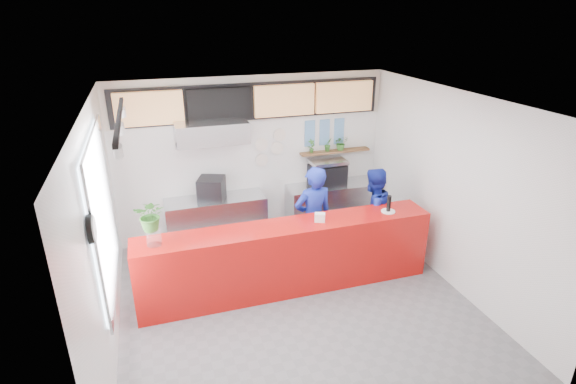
{
  "coord_description": "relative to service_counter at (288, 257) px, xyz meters",
  "views": [
    {
      "loc": [
        -1.8,
        -5.27,
        4.07
      ],
      "look_at": [
        0.1,
        0.7,
        1.5
      ],
      "focal_mm": 28.0,
      "sensor_mm": 36.0,
      "label": 1
    }
  ],
  "objects": [
    {
      "name": "photo_frame_f",
      "position": [
        1.7,
        2.08,
        1.2
      ],
      "size": [
        0.2,
        0.02,
        0.25
      ],
      "primitive_type": "cube",
      "color": "#598CBF",
      "rests_on": "wall_back"
    },
    {
      "name": "wall_left",
      "position": [
        -2.5,
        -0.4,
        0.95
      ],
      "size": [
        0.0,
        5.0,
        5.0
      ],
      "primitive_type": "plane",
      "rotation": [
        1.57,
        0.0,
        1.57
      ],
      "color": "white",
      "rests_on": "ground"
    },
    {
      "name": "espresso_machine",
      "position": [
        1.37,
        1.8,
        0.56
      ],
      "size": [
        0.7,
        0.54,
        0.41
      ],
      "primitive_type": "cube",
      "rotation": [
        0.0,
        0.0,
        0.14
      ],
      "color": "black",
      "rests_on": "right_bench"
    },
    {
      "name": "soffit",
      "position": [
        0.0,
        2.06,
        2.0
      ],
      "size": [
        4.8,
        0.04,
        0.65
      ],
      "primitive_type": "cube",
      "color": "black",
      "rests_on": "wall_back"
    },
    {
      "name": "menu_board_mid_left",
      "position": [
        -0.59,
        1.98,
        2.0
      ],
      "size": [
        1.1,
        0.1,
        0.55
      ],
      "primitive_type": "cube",
      "color": "black",
      "rests_on": "wall_back"
    },
    {
      "name": "espresso_tray",
      "position": [
        1.37,
        1.8,
        0.83
      ],
      "size": [
        0.69,
        0.49,
        0.06
      ],
      "primitive_type": "cube",
      "rotation": [
        0.0,
        0.0,
        0.02
      ],
      "color": "silver",
      "rests_on": "espresso_machine"
    },
    {
      "name": "herb_c",
      "position": [
        1.72,
        2.0,
        1.11
      ],
      "size": [
        0.27,
        0.24,
        0.29
      ],
      "primitive_type": "imported",
      "rotation": [
        0.0,
        0.0,
        -0.05
      ],
      "color": "#346E26",
      "rests_on": "herb_shelf"
    },
    {
      "name": "staff_center",
      "position": [
        0.58,
        0.46,
        0.35
      ],
      "size": [
        0.69,
        0.49,
        1.8
      ],
      "primitive_type": "imported",
      "rotation": [
        0.0,
        0.0,
        3.23
      ],
      "color": "#162597",
      "rests_on": "ground"
    },
    {
      "name": "panini_oven",
      "position": [
        -0.85,
        1.8,
        0.55
      ],
      "size": [
        0.57,
        0.57,
        0.4
      ],
      "primitive_type": "cube",
      "rotation": [
        0.0,
        0.0,
        -0.37
      ],
      "color": "black",
      "rests_on": "prep_bench"
    },
    {
      "name": "window_pane",
      "position": [
        -2.47,
        -0.1,
        1.15
      ],
      "size": [
        0.04,
        2.2,
        1.9
      ],
      "primitive_type": "cube",
      "color": "silver",
      "rests_on": "wall_left"
    },
    {
      "name": "ceiling",
      "position": [
        0.0,
        -0.4,
        2.45
      ],
      "size": [
        5.0,
        5.0,
        0.0
      ],
      "primitive_type": "plane",
      "rotation": [
        3.14,
        0.0,
        0.0
      ],
      "color": "silver"
    },
    {
      "name": "right_bench",
      "position": [
        1.5,
        1.8,
        -0.1
      ],
      "size": [
        1.8,
        0.6,
        0.9
      ],
      "primitive_type": "cube",
      "color": "#B2B5BA",
      "rests_on": "ground"
    },
    {
      "name": "prep_bench",
      "position": [
        -0.8,
        1.8,
        -0.1
      ],
      "size": [
        1.8,
        0.6,
        0.9
      ],
      "primitive_type": "cube",
      "color": "#B2B5BA",
      "rests_on": "ground"
    },
    {
      "name": "dec_plate_a",
      "position": [
        0.15,
        2.07,
        1.2
      ],
      "size": [
        0.24,
        0.03,
        0.24
      ],
      "primitive_type": "cylinder",
      "rotation": [
        1.57,
        0.0,
        0.0
      ],
      "color": "silver",
      "rests_on": "wall_back"
    },
    {
      "name": "menu_board_far_right",
      "position": [
        1.73,
        1.98,
        2.0
      ],
      "size": [
        1.1,
        0.1,
        0.55
      ],
      "primitive_type": "cube",
      "color": "tan",
      "rests_on": "wall_back"
    },
    {
      "name": "dec_plate_c",
      "position": [
        0.15,
        2.07,
        0.9
      ],
      "size": [
        0.24,
        0.03,
        0.24
      ],
      "primitive_type": "cylinder",
      "rotation": [
        1.57,
        0.0,
        0.0
      ],
      "color": "silver",
      "rests_on": "wall_back"
    },
    {
      "name": "glass_vase",
      "position": [
        -1.9,
        -0.01,
        0.67
      ],
      "size": [
        0.24,
        0.24,
        0.24
      ],
      "primitive_type": "cylinder",
      "rotation": [
        0.0,
        0.0,
        -0.22
      ],
      "color": "white",
      "rests_on": "service_counter"
    },
    {
      "name": "herb_shelf",
      "position": [
        1.6,
        2.0,
        0.95
      ],
      "size": [
        1.4,
        0.18,
        0.04
      ],
      "primitive_type": "cube",
      "color": "brown",
      "rests_on": "wall_back"
    },
    {
      "name": "photo_frame_c",
      "position": [
        1.7,
        2.08,
        1.45
      ],
      "size": [
        0.2,
        0.02,
        0.25
      ],
      "primitive_type": "cube",
      "color": "#598CBF",
      "rests_on": "wall_back"
    },
    {
      "name": "photo_frame_a",
      "position": [
        1.1,
        2.08,
        1.45
      ],
      "size": [
        0.2,
        0.02,
        0.25
      ],
      "primitive_type": "cube",
      "color": "#598CBF",
      "rests_on": "wall_back"
    },
    {
      "name": "dec_plate_b",
      "position": [
        0.45,
        2.07,
        1.1
      ],
      "size": [
        0.24,
        0.03,
        0.24
      ],
      "primitive_type": "cylinder",
      "rotation": [
        1.57,
        0.0,
        0.0
      ],
      "color": "silver",
      "rests_on": "wall_back"
    },
    {
      "name": "wall_clock_rim",
      "position": [
        -2.46,
        -1.3,
        1.5
      ],
      "size": [
        0.05,
        0.3,
        0.3
      ],
      "primitive_type": "cylinder",
      "rotation": [
        0.0,
        1.57,
        0.0
      ],
      "color": "black",
      "rests_on": "wall_left"
    },
    {
      "name": "pepper_mill",
      "position": [
        1.65,
        -0.03,
        0.69
      ],
      "size": [
        0.08,
        0.08,
        0.26
      ],
      "primitive_type": "cylinder",
      "rotation": [
        0.0,
        0.0,
        -0.3
      ],
      "color": "black",
      "rests_on": "white_plate"
    },
    {
      "name": "wall_right",
      "position": [
        2.5,
        -0.4,
        0.95
      ],
      "size": [
        0.0,
        5.0,
        5.0
      ],
      "primitive_type": "plane",
      "rotation": [
        1.57,
        0.0,
        -1.57
      ],
      "color": "white",
      "rests_on": "ground"
    },
    {
      "name": "wall_clock_face",
      "position": [
        -2.43,
        -1.3,
        1.5
      ],
      "size": [
        0.02,
        0.26,
        0.26
      ],
      "primitive_type": "cylinder",
      "rotation": [
        0.0,
        1.57,
        0.0
      ],
      "color": "white",
      "rests_on": "wall_left"
    },
    {
      "name": "wall_back",
      "position": [
        0.0,
        2.1,
        0.95
      ],
      "size": [
        5.0,
        0.0,
        5.0
      ],
      "primitive_type": "plane",
      "rotation": [
        1.57,
        0.0,
        0.0
      ],
      "color": "white",
      "rests_on": "ground"
    },
    {
      "name": "window_frame",
      "position": [
        -2.45,
        -0.1,
        1.15
      ],
      "size": [
        0.03,
        2.3,
        2.0
      ],
      "primitive_type": "cube",
      "color": "#B2B5BA",
      "rests_on": "wall_left"
    },
    {
      "name": "dec_plate_d",
      "position": [
        0.5,
        2.07,
        1.35
      ],
      "size": [
        0.24,
        0.03,
        0.24
      ],
      "primitive_type": "cylinder",
      "rotation": [
        1.57,
        0.0,
        0.0
      ],
      "color": "silver",
      "rests_on": "wall_back"
    },
    {
      "name": "photo_frame_e",
      "position": [
        1.4,
        2.08,
        1.2
      ],
      "size": [
        0.2,
        0.02,
        0.25
      ],
      "primitive_type": "cube",
      "color": "#598CBF",
      "rests_on": "wall_back"
    },
    {
      "name": "extraction_hood",
      "position": [
        -0.8,
        1.75,
        1.6
      ],
      "size": [
        1.2,
        0.7,
        0.35
      ],
      "primitive_type": "cube",
      "color": "#B2B5BA",
      "rests_on": "ceiling"
    },
    {
      "name": "cream_band",
      "position": [
        0.0,
        2.09,
        2.05
      ],
      "size": [
        5.0,
        0.02,
        0.8
      ],
      "primitive_type": "cube",
      "color": "beige",
      "rests_on": "wall_back"
    },
    {
      "name": "napkin_holder",
      "position": [
        0.5,
        -0.03,
        0.62
      ],
      "size": [
        0.18,
        0.15,
        0.14
      ],
      "primitive_type": "cube",
      "rotation": [
        0.0,
        0.0,
        -0.42
      ],
      "color": "white",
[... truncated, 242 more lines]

